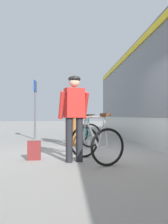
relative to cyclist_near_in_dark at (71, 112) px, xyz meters
name	(u,v)px	position (x,y,z in m)	size (l,w,h in m)	color
ground_plane	(96,154)	(0.58, -1.63, -1.05)	(80.00, 80.00, 0.00)	gray
cyclist_near_in_dark	(71,112)	(0.00, 0.00, 0.00)	(0.66, 0.44, 1.76)	#935B2D
cyclist_far_in_red	(74,110)	(0.02, -2.58, 0.00)	(0.66, 0.43, 1.76)	#232328
bicycle_near_teal	(84,133)	(0.42, 0.13, -0.65)	(0.99, 1.23, 0.99)	black
bicycle_far_white	(95,142)	(0.45, -2.57, -0.65)	(1.05, 1.25, 0.99)	black
backpack_on_platform	(34,150)	(-0.83, -2.27, -0.85)	(0.28, 0.18, 0.40)	maroon
water_bottle_near_the_bikes	(89,144)	(0.53, -0.31, -0.95)	(0.08, 0.08, 0.21)	silver
platform_sign_post	(35,99)	(-1.42, 2.36, 0.57)	(0.08, 0.70, 2.40)	#595B60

